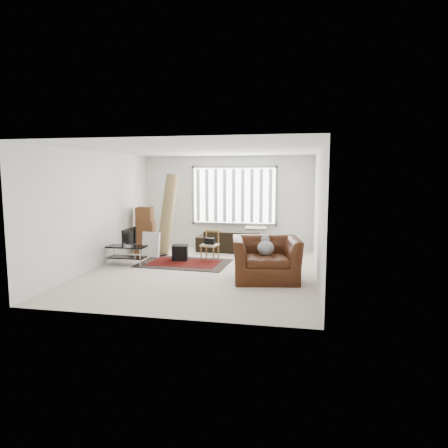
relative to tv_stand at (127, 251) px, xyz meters
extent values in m
plane|color=beige|center=(1.95, -0.27, -0.33)|extent=(6.00, 6.00, 0.00)
cube|color=white|center=(1.95, -0.27, 2.37)|extent=(5.00, 6.00, 0.02)
cube|color=white|center=(1.95, 2.73, 1.02)|extent=(5.00, 0.02, 2.70)
cube|color=white|center=(1.95, -3.27, 1.02)|extent=(5.00, 0.02, 2.70)
cube|color=white|center=(-0.55, -0.27, 1.02)|extent=(0.02, 6.00, 2.70)
cube|color=white|center=(4.45, -0.27, 1.02)|extent=(0.02, 6.00, 2.70)
cube|color=white|center=(2.15, 2.71, 1.22)|extent=(2.40, 0.01, 1.60)
cube|color=gray|center=(2.15, 2.69, 1.22)|extent=(2.52, 0.06, 1.72)
cube|color=white|center=(2.15, 2.65, 1.22)|extent=(2.40, 0.02, 1.55)
cube|color=black|center=(1.31, 0.40, -0.33)|extent=(2.22, 1.54, 0.02)
cube|color=#400805|center=(1.31, 0.40, -0.32)|extent=(1.75, 1.07, 0.00)
cube|color=black|center=(0.00, 0.00, 0.11)|extent=(0.93, 0.42, 0.04)
cube|color=black|center=(0.00, 0.00, -0.15)|extent=(0.89, 0.39, 0.03)
cylinder|color=#B2B2B7|center=(-0.42, -0.18, -0.10)|extent=(0.03, 0.03, 0.46)
cylinder|color=#B2B2B7|center=(0.42, -0.18, -0.10)|extent=(0.03, 0.03, 0.46)
cylinder|color=#B2B2B7|center=(-0.42, 0.18, -0.10)|extent=(0.03, 0.03, 0.46)
cylinder|color=#B2B2B7|center=(0.42, 0.18, -0.10)|extent=(0.03, 0.03, 0.46)
imported|color=black|center=(0.00, 0.00, 0.34)|extent=(0.10, 0.75, 0.43)
cube|color=black|center=(1.11, 0.72, -0.13)|extent=(0.44, 0.44, 0.38)
cube|color=brown|center=(-0.14, 1.55, -0.10)|extent=(0.57, 0.53, 0.47)
cube|color=brown|center=(-0.12, 1.52, 0.35)|extent=(0.52, 0.48, 0.42)
cube|color=brown|center=(-0.16, 1.57, 0.75)|extent=(0.47, 0.47, 0.38)
cube|color=silver|center=(0.24, 0.97, 0.00)|extent=(0.54, 0.27, 0.66)
cylinder|color=olive|center=(0.51, 1.52, 0.76)|extent=(0.49, 0.99, 2.19)
imported|color=black|center=(2.25, 2.18, 0.06)|extent=(2.08, 0.97, 0.79)
cube|color=tan|center=(1.82, 0.98, 0.04)|extent=(0.46, 0.46, 0.04)
cylinder|color=brown|center=(1.63, 0.85, -0.15)|extent=(0.04, 0.04, 0.37)
cylinder|color=brown|center=(1.96, 0.79, -0.15)|extent=(0.04, 0.04, 0.37)
cylinder|color=brown|center=(1.68, 1.18, -0.15)|extent=(0.04, 0.04, 0.37)
cylinder|color=brown|center=(2.01, 1.12, -0.15)|extent=(0.04, 0.04, 0.37)
cube|color=brown|center=(1.85, 1.16, 0.38)|extent=(0.38, 0.10, 0.06)
cube|color=brown|center=(1.68, 1.19, 0.22)|extent=(0.04, 0.04, 0.37)
cube|color=brown|center=(2.01, 1.13, 0.22)|extent=(0.04, 0.04, 0.37)
cube|color=black|center=(1.82, 0.98, 0.14)|extent=(0.27, 0.18, 0.16)
imported|color=#3D1B0C|center=(3.40, -0.74, 0.17)|extent=(1.54, 1.39, 1.00)
ellipsoid|color=#59595B|center=(3.40, -0.74, 0.32)|extent=(0.33, 0.40, 0.25)
sphere|color=#59595B|center=(3.37, -0.55, 0.47)|extent=(0.19, 0.19, 0.19)
camera|label=1|loc=(4.11, -8.79, 1.82)|focal=32.00mm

